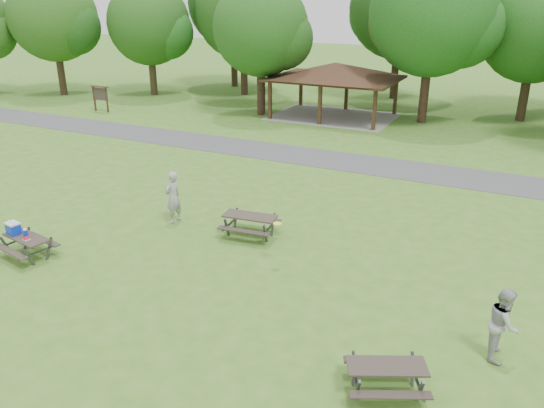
{
  "coord_description": "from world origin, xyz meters",
  "views": [
    {
      "loc": [
        8.63,
        -11.46,
        8.16
      ],
      "look_at": [
        1.0,
        4.0,
        1.3
      ],
      "focal_mm": 35.0,
      "sensor_mm": 36.0,
      "label": 1
    }
  ],
  "objects": [
    {
      "name": "picnic_table_near",
      "position": [
        -5.79,
        -0.91,
        0.69
      ],
      "size": [
        1.96,
        1.68,
        1.21
      ],
      "color": "#2F2622",
      "rests_on": "ground"
    },
    {
      "name": "frisbee_in_flight",
      "position": [
        2.04,
        2.27,
        1.44
      ],
      "size": [
        0.28,
        0.28,
        0.02
      ],
      "color": "yellow",
      "rests_on": "ground"
    },
    {
      "name": "tree_row_b",
      "position": [
        -20.92,
        25.53,
        5.67
      ],
      "size": [
        7.14,
        6.8,
        9.28
      ],
      "color": "#322416",
      "rests_on": "ground"
    },
    {
      "name": "frisbee_catcher",
      "position": [
        8.85,
        0.43,
        0.92
      ],
      "size": [
        0.77,
        0.95,
        1.84
      ],
      "primitive_type": "imported",
      "rotation": [
        0.0,
        0.0,
        1.65
      ],
      "color": "#A1A1A3",
      "rests_on": "ground"
    },
    {
      "name": "picnic_table_middle",
      "position": [
        0.22,
        3.79,
        0.61
      ],
      "size": [
        2.07,
        1.74,
        0.83
      ],
      "color": "#312A23",
      "rests_on": "ground"
    },
    {
      "name": "tree_row_a",
      "position": [
        -27.91,
        22.03,
        6.15
      ],
      "size": [
        7.56,
        7.2,
        9.97
      ],
      "color": "black",
      "rests_on": "ground"
    },
    {
      "name": "tree_deep_b",
      "position": [
        -1.9,
        33.03,
        6.89
      ],
      "size": [
        8.4,
        8.0,
        11.13
      ],
      "color": "black",
      "rests_on": "ground"
    },
    {
      "name": "frisbee_thrower",
      "position": [
        -2.98,
        3.62,
        1.01
      ],
      "size": [
        0.58,
        0.8,
        2.03
      ],
      "primitive_type": "imported",
      "rotation": [
        0.0,
        0.0,
        -1.7
      ],
      "color": "#98989B",
      "rests_on": "ground"
    },
    {
      "name": "ground",
      "position": [
        0.0,
        0.0,
        0.0
      ],
      "size": [
        160.0,
        160.0,
        0.0
      ],
      "primitive_type": "plane",
      "color": "#3E6F1F",
      "rests_on": "ground"
    },
    {
      "name": "tree_row_e",
      "position": [
        2.1,
        25.03,
        6.78
      ],
      "size": [
        8.4,
        8.0,
        11.02
      ],
      "color": "black",
      "rests_on": "ground"
    },
    {
      "name": "picnic_table_far",
      "position": [
        6.74,
        -2.02,
        0.55
      ],
      "size": [
        2.14,
        1.98,
        0.74
      ],
      "color": "#2F2722",
      "rests_on": "ground"
    },
    {
      "name": "tree_deep_a",
      "position": [
        -16.9,
        32.53,
        7.13
      ],
      "size": [
        8.4,
        8.0,
        11.38
      ],
      "color": "black",
      "rests_on": "ground"
    },
    {
      "name": "pavilion",
      "position": [
        -4.0,
        24.0,
        3.06
      ],
      "size": [
        8.6,
        7.01,
        3.76
      ],
      "color": "#342113",
      "rests_on": "ground"
    },
    {
      "name": "notice_board",
      "position": [
        -20.0,
        18.0,
        1.31
      ],
      "size": [
        1.6,
        0.3,
        1.88
      ],
      "color": "#351F13",
      "rests_on": "ground"
    },
    {
      "name": "tree_row_f",
      "position": [
        8.09,
        28.53,
        5.84
      ],
      "size": [
        7.35,
        7.0,
        9.55
      ],
      "color": "black",
      "rests_on": "ground"
    },
    {
      "name": "tree_row_c",
      "position": [
        -13.9,
        29.03,
        6.54
      ],
      "size": [
        8.19,
        7.8,
        10.67
      ],
      "color": "black",
      "rests_on": "ground"
    },
    {
      "name": "asphalt_path",
      "position": [
        0.0,
        14.0,
        0.01
      ],
      "size": [
        120.0,
        3.2,
        0.02
      ],
      "primitive_type": "cube",
      "color": "#444446",
      "rests_on": "ground"
    },
    {
      "name": "tree_row_d",
      "position": [
        -8.92,
        22.53,
        5.77
      ],
      "size": [
        6.93,
        6.6,
        9.27
      ],
      "color": "black",
      "rests_on": "ground"
    }
  ]
}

